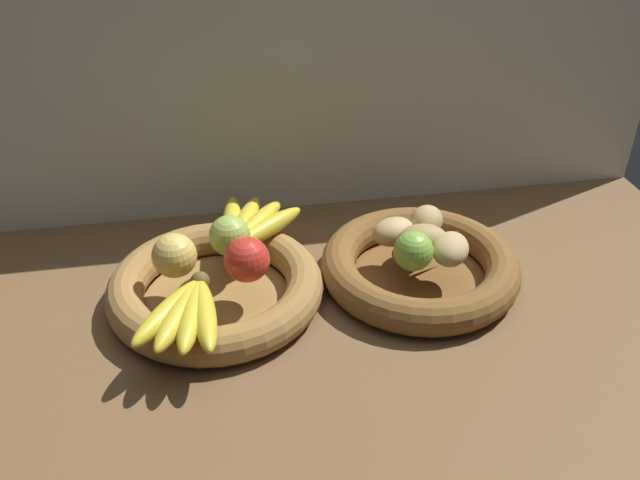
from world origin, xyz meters
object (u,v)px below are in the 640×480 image
object	(u,v)px
banana_bunch_front	(187,313)
potato_back	(426,221)
apple_green_back	(230,236)
lime_near	(413,251)
fruit_bowl_left	(216,288)
apple_red_right	(247,260)
potato_small	(450,249)
fruit_bowl_right	(420,266)
potato_oblong	(393,232)
apple_golden_left	(174,256)
chili_pepper	(429,243)
potato_large	(422,239)
banana_bunch_back	(249,225)

from	to	relation	value
banana_bunch_front	potato_back	bearing A→B (deg)	22.17
apple_green_back	lime_near	distance (cm)	28.87
apple_green_back	banana_bunch_front	bearing A→B (deg)	-113.70
fruit_bowl_left	apple_green_back	size ratio (longest dim) A/B	5.12
apple_green_back	apple_red_right	xyz separation A→B (cm)	(2.08, -7.44, 0.19)
apple_green_back	potato_small	xyz separation A→B (cm)	(33.71, -8.31, -1.01)
fruit_bowl_right	apple_green_back	xyz separation A→B (cm)	(-30.23, 4.83, 6.34)
banana_bunch_front	potato_oblong	size ratio (longest dim) A/B	2.36
fruit_bowl_left	apple_golden_left	bearing A→B (deg)	175.60
potato_small	chili_pepper	size ratio (longest dim) A/B	0.56
lime_near	chili_pepper	world-z (taller)	lime_near
lime_near	potato_large	bearing A→B (deg)	56.31
banana_bunch_back	potato_small	xyz separation A→B (cm)	(30.29, -13.72, 0.71)
potato_small	potato_oblong	xyz separation A→B (cm)	(-7.40, 6.53, -0.04)
potato_large	banana_bunch_back	bearing A→B (deg)	159.10
apple_red_right	potato_large	distance (cm)	28.29
banana_bunch_front	potato_back	xyz separation A→B (cm)	(39.49, 16.09, 0.97)
apple_green_back	potato_oblong	size ratio (longest dim) A/B	0.90
apple_red_right	potato_back	bearing A→B (deg)	13.72
fruit_bowl_right	banana_bunch_back	xyz separation A→B (cm)	(-26.81, 10.24, 4.63)
lime_near	chili_pepper	size ratio (longest dim) A/B	0.45
apple_golden_left	potato_small	distance (cm)	42.48
apple_red_right	potato_back	xyz separation A→B (cm)	(30.32, 7.40, -0.92)
fruit_bowl_right	potato_back	distance (cm)	7.69
potato_small	lime_near	world-z (taller)	lime_near
fruit_bowl_right	lime_near	bearing A→B (deg)	-123.69
apple_red_right	chili_pepper	distance (cm)	29.96
apple_green_back	banana_bunch_front	distance (cm)	17.70
apple_golden_left	potato_oblong	world-z (taller)	apple_golden_left
apple_red_right	apple_golden_left	bearing A→B (deg)	164.02
apple_red_right	potato_large	xyz separation A→B (cm)	(28.15, 2.62, -1.14)
banana_bunch_back	potato_back	bearing A→B (deg)	-10.65
banana_bunch_back	chili_pepper	bearing A→B (deg)	-18.44
potato_large	chili_pepper	world-z (taller)	potato_large
apple_golden_left	lime_near	bearing A→B (deg)	-7.36
potato_small	potato_oblong	distance (cm)	9.86
fruit_bowl_left	fruit_bowl_right	bearing A→B (deg)	0.00
potato_oblong	chili_pepper	xyz separation A→B (cm)	(5.42, -2.25, -1.32)
fruit_bowl_right	banana_bunch_back	distance (cm)	29.07
fruit_bowl_right	potato_large	distance (cm)	5.39
apple_red_right	potato_oblong	size ratio (longest dim) A/B	0.95
apple_red_right	lime_near	distance (cm)	25.39
banana_bunch_front	chili_pepper	world-z (taller)	banana_bunch_front
potato_back	chili_pepper	distance (cm)	4.37
lime_near	apple_golden_left	bearing A→B (deg)	172.64
fruit_bowl_left	banana_bunch_front	size ratio (longest dim) A/B	1.95
banana_bunch_back	potato_oblong	bearing A→B (deg)	-17.44
potato_large	lime_near	bearing A→B (deg)	-123.69
apple_red_right	potato_large	size ratio (longest dim) A/B	0.86
apple_red_right	banana_bunch_back	size ratio (longest dim) A/B	0.39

